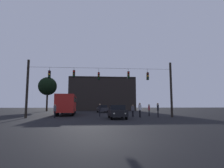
# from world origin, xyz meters

# --- Properties ---
(ground_plane) EXTENTS (168.00, 168.00, 0.00)m
(ground_plane) POSITION_xyz_m (0.00, 24.50, 0.00)
(ground_plane) COLOR black
(ground_plane) RESTS_ON ground
(overhead_signal_span) EXTENTS (18.00, 0.44, 6.97)m
(overhead_signal_span) POSITION_xyz_m (-0.06, 14.94, 4.05)
(overhead_signal_span) COLOR black
(overhead_signal_span) RESTS_ON ground
(city_bus) EXTENTS (3.31, 11.16, 3.00)m
(city_bus) POSITION_xyz_m (-5.24, 22.31, 1.87)
(city_bus) COLOR #B21E19
(city_bus) RESTS_ON ground
(car_near_right) EXTENTS (1.84, 4.35, 1.52)m
(car_near_right) POSITION_xyz_m (1.69, 13.15, 0.80)
(car_near_right) COLOR black
(car_near_right) RESTS_ON ground
(car_far_left) EXTENTS (2.30, 4.49, 1.52)m
(car_far_left) POSITION_xyz_m (0.66, 30.57, 0.80)
(car_far_left) COLOR #2D2D33
(car_far_left) RESTS_ON ground
(pedestrian_crossing_left) EXTENTS (0.34, 0.42, 1.64)m
(pedestrian_crossing_left) POSITION_xyz_m (6.61, 17.29, 0.92)
(pedestrian_crossing_left) COLOR black
(pedestrian_crossing_left) RESTS_ON ground
(pedestrian_crossing_center) EXTENTS (0.25, 0.37, 1.61)m
(pedestrian_crossing_center) POSITION_xyz_m (-5.51, 14.76, 0.90)
(pedestrian_crossing_center) COLOR black
(pedestrian_crossing_center) RESTS_ON ground
(pedestrian_crossing_right) EXTENTS (0.32, 0.41, 1.78)m
(pedestrian_crossing_right) POSITION_xyz_m (4.76, 14.96, 1.02)
(pedestrian_crossing_right) COLOR black
(pedestrian_crossing_right) RESTS_ON ground
(pedestrian_near_bus) EXTENTS (0.36, 0.42, 1.57)m
(pedestrian_near_bus) POSITION_xyz_m (4.13, 16.23, 0.88)
(pedestrian_near_bus) COLOR black
(pedestrian_near_bus) RESTS_ON ground
(pedestrian_trailing) EXTENTS (0.34, 0.42, 1.77)m
(pedestrian_trailing) POSITION_xyz_m (6.89, 14.46, 1.01)
(pedestrian_trailing) COLOR black
(pedestrian_trailing) RESTS_ON ground
(pedestrian_far_side) EXTENTS (0.27, 0.38, 1.70)m
(pedestrian_far_side) POSITION_xyz_m (-0.16, 17.23, 0.96)
(pedestrian_far_side) COLOR black
(pedestrian_far_side) RESTS_ON ground
(corner_building) EXTENTS (17.98, 9.29, 9.14)m
(corner_building) POSITION_xyz_m (1.11, 45.66, 4.57)
(corner_building) COLOR black
(corner_building) RESTS_ON ground
(tree_left_silhouette) EXTENTS (4.66, 4.66, 8.69)m
(tree_left_silhouette) POSITION_xyz_m (-13.05, 40.64, 6.32)
(tree_left_silhouette) COLOR black
(tree_left_silhouette) RESTS_ON ground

